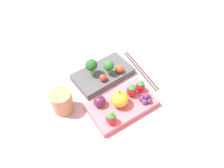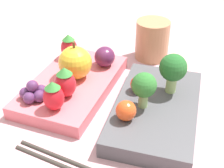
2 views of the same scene
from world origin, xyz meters
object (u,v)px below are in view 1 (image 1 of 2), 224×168
(strawberry_1, at_px, (140,86))
(strawberry_2, at_px, (132,90))
(bento_box_savoury, at_px, (103,74))
(broccoli_floret_1, at_px, (91,66))
(strawberry_0, at_px, (111,118))
(bento_box_fruit, at_px, (122,105))
(grape_cluster, at_px, (146,98))
(chopsticks_pair, at_px, (140,69))
(plum, at_px, (100,101))
(broccoli_floret_0, at_px, (109,66))
(cherry_tomato_1, at_px, (103,78))
(drinking_cup, at_px, (62,102))
(cherry_tomato_0, at_px, (119,69))
(apple, at_px, (120,99))

(strawberry_1, height_order, strawberry_2, strawberry_2)
(bento_box_savoury, relative_size, broccoli_floret_1, 3.36)
(strawberry_0, relative_size, strawberry_1, 1.00)
(bento_box_fruit, xyz_separation_m, grape_cluster, (0.06, -0.03, 0.02))
(strawberry_0, xyz_separation_m, strawberry_1, (0.14, 0.04, -0.00))
(broccoli_floret_1, bearing_deg, chopsticks_pair, -20.62)
(bento_box_savoury, distance_m, plum, 0.13)
(bento_box_savoury, bearing_deg, grape_cluster, -76.35)
(bento_box_fruit, relative_size, broccoli_floret_0, 3.89)
(broccoli_floret_0, bearing_deg, cherry_tomato_1, -154.76)
(broccoli_floret_0, bearing_deg, strawberry_0, -121.98)
(strawberry_1, distance_m, chopsticks_pair, 0.12)
(bento_box_savoury, bearing_deg, broccoli_floret_1, 160.04)
(bento_box_savoury, relative_size, broccoli_floret_0, 3.90)
(strawberry_0, xyz_separation_m, plum, (0.01, 0.07, -0.00))
(strawberry_2, xyz_separation_m, drinking_cup, (-0.19, 0.08, -0.01))
(bento_box_fruit, height_order, broccoli_floret_1, broccoli_floret_1)
(strawberry_0, relative_size, grape_cluster, 1.11)
(bento_box_fruit, height_order, cherry_tomato_1, cherry_tomato_1)
(bento_box_fruit, bearing_deg, broccoli_floret_1, 95.08)
(strawberry_0, relative_size, plum, 1.19)
(bento_box_fruit, height_order, drinking_cup, drinking_cup)
(bento_box_savoury, height_order, chopsticks_pair, bento_box_savoury)
(cherry_tomato_0, relative_size, strawberry_1, 0.61)
(broccoli_floret_0, height_order, broccoli_floret_1, broccoli_floret_1)
(broccoli_floret_0, xyz_separation_m, strawberry_1, (0.04, -0.11, -0.02))
(bento_box_fruit, height_order, strawberry_1, strawberry_1)
(drinking_cup, bearing_deg, cherry_tomato_0, 3.84)
(broccoli_floret_1, distance_m, cherry_tomato_1, 0.05)
(strawberry_0, height_order, strawberry_2, strawberry_2)
(cherry_tomato_0, bearing_deg, grape_cluster, -91.97)
(apple, height_order, strawberry_2, apple)
(bento_box_fruit, relative_size, grape_cluster, 5.07)
(strawberry_2, distance_m, drinking_cup, 0.21)
(cherry_tomato_0, bearing_deg, strawberry_0, -132.62)
(cherry_tomato_1, bearing_deg, drinking_cup, -174.95)
(broccoli_floret_0, bearing_deg, drinking_cup, -171.02)
(drinking_cup, bearing_deg, plum, -34.02)
(chopsticks_pair, bearing_deg, bento_box_savoury, 159.21)
(bento_box_savoury, relative_size, strawberry_2, 4.27)
(broccoli_floret_0, bearing_deg, chopsticks_pair, -15.32)
(strawberry_2, relative_size, drinking_cup, 0.66)
(broccoli_floret_1, bearing_deg, bento_box_fruit, -84.92)
(strawberry_0, relative_size, strawberry_2, 0.93)
(cherry_tomato_0, bearing_deg, broccoli_floret_1, 151.50)
(plum, bearing_deg, strawberry_2, -13.12)
(bento_box_savoury, height_order, grape_cluster, grape_cluster)
(strawberry_0, xyz_separation_m, strawberry_2, (0.10, 0.04, 0.00))
(broccoli_floret_0, bearing_deg, cherry_tomato_0, -23.30)
(strawberry_1, xyz_separation_m, chopsticks_pair, (0.07, 0.08, -0.04))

